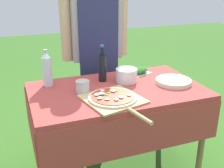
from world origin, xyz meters
TOP-DOWN VIEW (x-y plane):
  - prep_table at (0.00, 0.00)m, footprint 1.24×0.74m
  - person_cook at (0.03, 0.60)m, footprint 0.60×0.21m
  - pizza_on_peel at (-0.10, -0.18)m, footprint 0.41×0.58m
  - oil_bottle at (-0.05, 0.19)m, footprint 0.06×0.06m
  - water_bottle at (-0.45, 0.24)m, footprint 0.07×0.07m
  - herb_container at (0.29, 0.24)m, footprint 0.22×0.19m
  - mixing_tub at (0.12, 0.11)m, footprint 0.16×0.16m
  - plate_stack at (0.43, -0.05)m, footprint 0.27×0.27m
  - sauce_jar at (-0.25, 0.02)m, footprint 0.10×0.10m

SIDE VIEW (x-z plane):
  - prep_table at x=0.00m, z-range 0.28..1.02m
  - pizza_on_peel at x=-0.10m, z-range 0.73..0.78m
  - plate_stack at x=0.43m, z-range 0.74..0.77m
  - herb_container at x=0.29m, z-range 0.74..0.80m
  - sauce_jar at x=-0.25m, z-range 0.74..0.82m
  - mixing_tub at x=0.12m, z-range 0.74..0.84m
  - oil_bottle at x=-0.05m, z-range 0.71..0.99m
  - water_bottle at x=-0.45m, z-range 0.73..1.00m
  - person_cook at x=0.03m, z-range 0.15..1.75m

